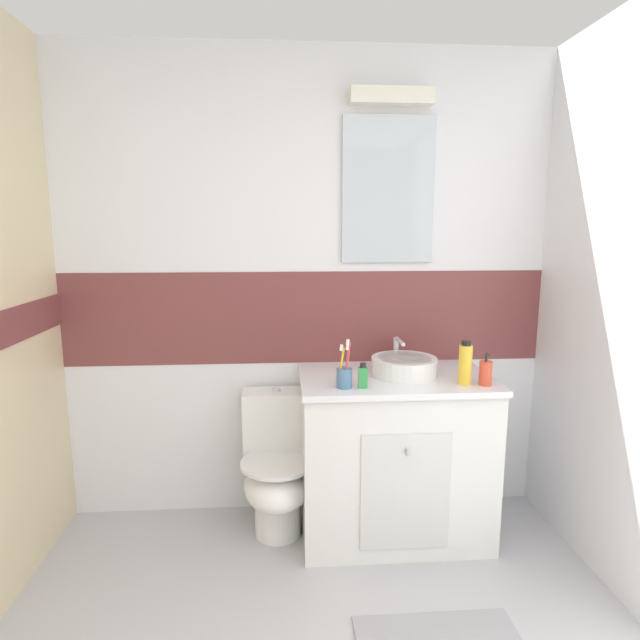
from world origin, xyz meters
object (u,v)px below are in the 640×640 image
(toothbrush_cup, at_px, (344,376))
(soap_dispenser, at_px, (485,373))
(perfume_flask_small, at_px, (363,376))
(mouthwash_bottle, at_px, (465,364))
(sink_basin, at_px, (404,365))
(toilet, at_px, (277,469))

(toothbrush_cup, relative_size, soap_dispenser, 1.47)
(toothbrush_cup, bearing_deg, perfume_flask_small, -8.75)
(soap_dispenser, height_order, mouthwash_bottle, mouthwash_bottle)
(sink_basin, distance_m, mouthwash_bottle, 0.31)
(perfume_flask_small, bearing_deg, sink_basin, 40.29)
(soap_dispenser, bearing_deg, perfume_flask_small, -179.74)
(soap_dispenser, relative_size, perfume_flask_small, 1.32)
(toilet, relative_size, toothbrush_cup, 3.21)
(sink_basin, relative_size, perfume_flask_small, 3.16)
(toothbrush_cup, height_order, soap_dispenser, toothbrush_cup)
(perfume_flask_small, bearing_deg, toothbrush_cup, 171.25)
(toilet, bearing_deg, toothbrush_cup, -35.30)
(toothbrush_cup, height_order, mouthwash_bottle, toothbrush_cup)
(toothbrush_cup, height_order, perfume_flask_small, toothbrush_cup)
(toothbrush_cup, distance_m, mouthwash_bottle, 0.58)
(toilet, relative_size, mouthwash_bottle, 3.53)
(perfume_flask_small, relative_size, mouthwash_bottle, 0.56)
(perfume_flask_small, bearing_deg, toilet, 149.36)
(soap_dispenser, bearing_deg, mouthwash_bottle, 167.06)
(soap_dispenser, distance_m, perfume_flask_small, 0.58)
(sink_basin, distance_m, perfume_flask_small, 0.32)
(mouthwash_bottle, bearing_deg, toilet, 166.46)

